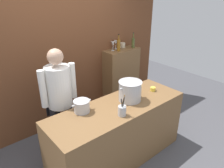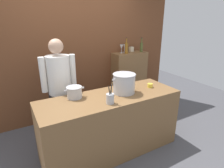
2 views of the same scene
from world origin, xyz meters
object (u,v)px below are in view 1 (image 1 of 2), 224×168
at_px(stockpot_large, 130,91).
at_px(spice_tin_cream, 122,45).
at_px(butter_jar, 153,89).
at_px(wine_glass_wide, 113,44).
at_px(wine_bottle_amber, 119,45).
at_px(chef, 60,97).
at_px(utensil_crock, 122,110).
at_px(stockpot_small, 82,106).
at_px(wine_glass_tall, 116,43).
at_px(wine_bottle_olive, 133,42).

xyz_separation_m(stockpot_large, spice_tin_cream, (1.01, 1.26, 0.24)).
bearing_deg(butter_jar, wine_glass_wide, 78.53).
height_order(wine_bottle_amber, spice_tin_cream, wine_bottle_amber).
height_order(chef, utensil_crock, chef).
relative_size(stockpot_small, wine_glass_tall, 1.61).
distance_m(utensil_crock, wine_bottle_olive, 2.07).
relative_size(stockpot_large, wine_bottle_amber, 1.21).
bearing_deg(stockpot_small, chef, 101.74).
bearing_deg(wine_glass_wide, wine_bottle_amber, -57.58).
bearing_deg(stockpot_large, stockpot_small, 165.54).
distance_m(stockpot_large, wine_glass_tall, 1.55).
relative_size(wine_glass_wide, spice_tin_cream, 1.69).
bearing_deg(wine_bottle_amber, wine_glass_tall, 71.36).
xyz_separation_m(butter_jar, wine_glass_wide, (0.25, 1.24, 0.42)).
distance_m(butter_jar, wine_glass_wide, 1.33).
distance_m(stockpot_small, wine_bottle_olive, 2.12).
bearing_deg(stockpot_small, wine_bottle_amber, 32.71).
height_order(chef, wine_glass_tall, chef).
height_order(butter_jar, wine_glass_tall, wine_glass_tall).
bearing_deg(chef, spice_tin_cream, -158.96).
distance_m(butter_jar, wine_bottle_olive, 1.40).
relative_size(stockpot_small, wine_bottle_amber, 0.85).
bearing_deg(chef, wine_bottle_olive, -164.25).
bearing_deg(spice_tin_cream, utensil_crock, -132.68).
relative_size(wine_bottle_amber, spice_tin_cream, 3.11).
distance_m(chef, utensil_crock, 0.93).
relative_size(stockpot_large, spice_tin_cream, 3.75).
relative_size(utensil_crock, wine_bottle_amber, 0.88).
relative_size(utensil_crock, wine_glass_tall, 1.66).
height_order(wine_glass_wide, spice_tin_cream, wine_glass_wide).
height_order(wine_glass_wide, wine_glass_tall, wine_glass_wide).
bearing_deg(wine_glass_wide, utensil_crock, -126.92).
relative_size(stockpot_small, spice_tin_cream, 2.65).
xyz_separation_m(wine_glass_wide, spice_tin_cream, (0.28, 0.03, -0.07)).
height_order(stockpot_small, wine_bottle_amber, wine_bottle_amber).
distance_m(wine_bottle_olive, wine_glass_wide, 0.46).
bearing_deg(butter_jar, spice_tin_cream, 67.41).
relative_size(wine_bottle_olive, spice_tin_cream, 2.95).
distance_m(chef, wine_glass_wide, 1.68).
xyz_separation_m(utensil_crock, wine_bottle_olive, (1.54, 1.34, 0.37)).
xyz_separation_m(stockpot_large, butter_jar, (0.48, -0.02, -0.11)).
xyz_separation_m(utensil_crock, wine_glass_wide, (1.09, 1.45, 0.38)).
relative_size(stockpot_large, stockpot_small, 1.41).
distance_m(stockpot_small, utensil_crock, 0.52).
distance_m(stockpot_large, wine_bottle_olive, 1.65).
relative_size(chef, butter_jar, 19.92).
xyz_separation_m(utensil_crock, wine_glass_tall, (1.19, 1.49, 0.38)).
relative_size(butter_jar, wine_glass_wide, 0.48).
xyz_separation_m(stockpot_large, wine_glass_tall, (0.84, 1.27, 0.31)).
xyz_separation_m(butter_jar, wine_bottle_amber, (0.31, 1.14, 0.42)).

